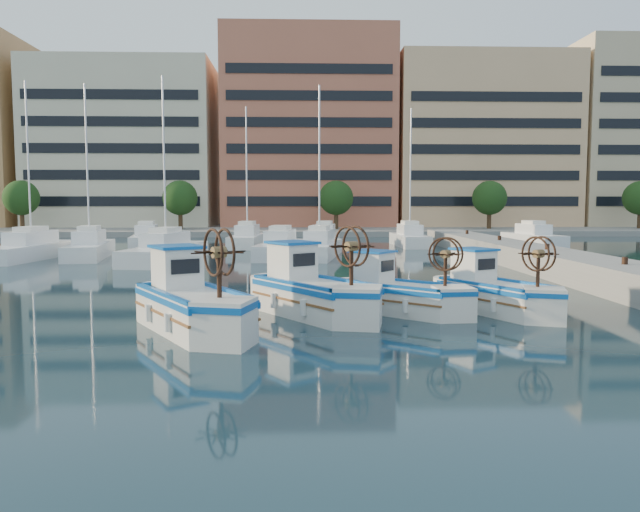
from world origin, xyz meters
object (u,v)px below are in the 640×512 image
at_px(fishing_boat_a, 191,302).
at_px(fishing_boat_d, 494,291).
at_px(fishing_boat_b, 311,290).
at_px(fishing_boat_c, 396,292).

relative_size(fishing_boat_a, fishing_boat_d, 1.14).
relative_size(fishing_boat_b, fishing_boat_c, 1.19).
relative_size(fishing_boat_a, fishing_boat_b, 1.02).
xyz_separation_m(fishing_boat_a, fishing_boat_c, (6.45, 2.70, -0.12)).
bearing_deg(fishing_boat_d, fishing_boat_a, 167.76).
relative_size(fishing_boat_c, fishing_boat_d, 0.94).
xyz_separation_m(fishing_boat_a, fishing_boat_b, (3.56, 2.30, -0.01)).
height_order(fishing_boat_c, fishing_boat_d, fishing_boat_d).
distance_m(fishing_boat_c, fishing_boat_d, 3.34).
bearing_deg(fishing_boat_a, fishing_boat_d, -14.85).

